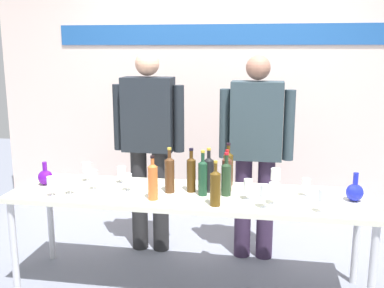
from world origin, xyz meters
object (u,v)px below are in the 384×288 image
wine_glass_right_1 (274,189)px  wine_bottle_3 (215,187)px  presenter_left (149,139)px  wine_bottle_5 (170,173)px  wine_glass_right_2 (323,196)px  wine_bottle_8 (209,173)px  presenter_right (256,145)px  wine_glass_left_2 (87,168)px  wine_bottle_6 (228,167)px  wine_glass_left_4 (121,171)px  wine_bottle_1 (226,177)px  decanter_blue_right (355,192)px  wine_glass_left_0 (93,176)px  wine_glass_right_5 (248,186)px  display_table (189,200)px  wine_glass_right_3 (275,175)px  wine_bottle_2 (203,176)px  wine_glass_left_5 (51,182)px  wine_glass_right_0 (265,192)px  wine_glass_right_4 (306,184)px  wine_bottle_7 (153,180)px  wine_bottle_0 (227,173)px  wine_bottle_4 (191,173)px  decanter_blue_left (45,177)px  wine_glass_left_3 (70,181)px  wine_glass_left_1 (127,179)px

wine_glass_right_1 → wine_bottle_3: bearing=-166.8°
presenter_left → wine_bottle_5: (0.32, -0.62, -0.12)m
wine_glass_right_2 → wine_bottle_8: bearing=157.5°
presenter_right → wine_glass_left_2: 1.37m
wine_bottle_6 → wine_bottle_8: bearing=-123.5°
wine_bottle_6 → wine_glass_left_4: wine_bottle_6 is taller
wine_bottle_1 → decanter_blue_right: bearing=1.6°
presenter_right → wine_glass_left_0: size_ratio=11.45×
wine_glass_right_2 → wine_glass_right_5: 0.50m
display_table → wine_glass_left_2: bearing=169.6°
wine_glass_left_0 → wine_glass_right_3: (1.31, 0.23, 0.01)m
wine_bottle_2 → wine_glass_left_5: 1.06m
display_table → wine_glass_right_3: size_ratio=16.10×
decanter_blue_right → wine_glass_right_0: (-0.60, -0.25, 0.05)m
decanter_blue_right → wine_glass_right_4: decanter_blue_right is taller
wine_bottle_3 → wine_bottle_7: 0.44m
wine_bottle_1 → wine_bottle_8: bearing=154.0°
wine_glass_right_3 → wine_glass_right_4: 0.25m
decanter_blue_right → wine_bottle_1: (-0.87, -0.02, 0.07)m
wine_glass_left_4 → wine_glass_right_1: size_ratio=0.88×
wine_glass_left_4 → wine_bottle_0: bearing=-4.2°
wine_bottle_4 → wine_glass_left_4: bearing=168.4°
wine_bottle_3 → wine_glass_left_5: bearing=-179.6°
wine_glass_left_0 → wine_glass_right_2: wine_glass_right_2 is taller
wine_glass_right_1 → wine_bottle_6: bearing=131.1°
decanter_blue_right → wine_bottle_0: size_ratio=0.65×
wine_glass_right_0 → wine_glass_right_2: same height
wine_bottle_3 → wine_glass_right_5: bearing=36.3°
presenter_left → wine_glass_left_5: bearing=-119.2°
wine_glass_left_0 → wine_glass_right_2: 1.61m
presenter_right → wine_bottle_2: (-0.35, -0.64, -0.10)m
wine_glass_right_3 → wine_bottle_6: bearing=170.2°
wine_bottle_0 → wine_bottle_8: (-0.13, -0.03, 0.00)m
wine_bottle_2 → wine_glass_left_4: 0.68m
wine_bottle_5 → wine_glass_right_4: 0.97m
wine_bottle_5 → wine_glass_right_4: bearing=3.9°
wine_bottle_8 → wine_glass_right_1: bearing=-23.7°
wine_bottle_1 → wine_glass_right_2: 0.68m
decanter_blue_left → wine_bottle_6: (1.37, 0.23, 0.08)m
wine_glass_right_5 → wine_bottle_6: bearing=116.9°
wine_glass_right_0 → wine_glass_right_2: (0.36, -0.03, 0.00)m
wine_bottle_7 → wine_glass_left_5: (-0.71, -0.06, -0.03)m
decanter_blue_left → decanter_blue_right: size_ratio=0.89×
presenter_left → wine_bottle_3: 1.09m
wine_bottle_1 → wine_glass_left_4: wine_bottle_1 is taller
wine_bottle_1 → wine_glass_left_3: (-1.10, -0.17, -0.04)m
wine_bottle_1 → wine_glass_left_1: bearing=-178.0°
wine_bottle_5 → wine_glass_right_1: size_ratio=2.22×
wine_glass_right_0 → wine_bottle_7: bearing=176.4°
wine_bottle_5 → wine_glass_left_1: wine_bottle_5 is taller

